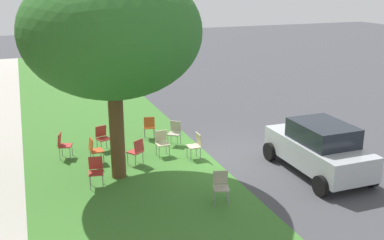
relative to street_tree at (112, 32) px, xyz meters
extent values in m
plane|color=#424247|center=(0.20, -3.47, -4.37)|extent=(80.00, 80.00, 0.00)
cube|color=#3D752D|center=(0.20, -0.27, -4.37)|extent=(48.00, 6.00, 0.01)
cylinder|color=brown|center=(0.00, 0.00, -2.78)|extent=(0.44, 0.44, 3.17)
ellipsoid|color=#2D6B28|center=(0.00, 0.00, 0.02)|extent=(5.08, 5.08, 3.75)
cube|color=beige|center=(0.53, -2.65, -3.93)|extent=(0.43, 0.41, 0.04)
cube|color=beige|center=(0.53, -2.83, -3.69)|extent=(0.40, 0.09, 0.40)
cylinder|color=gray|center=(0.71, -2.48, -4.16)|extent=(0.02, 0.02, 0.42)
cylinder|color=gray|center=(0.35, -2.48, -4.16)|extent=(0.02, 0.02, 0.42)
cylinder|color=gray|center=(0.71, -2.82, -4.16)|extent=(0.02, 0.02, 0.42)
cylinder|color=gray|center=(0.35, -2.82, -4.16)|extent=(0.02, 0.02, 0.42)
cube|color=beige|center=(1.11, -1.75, -3.93)|extent=(0.41, 0.43, 0.04)
cube|color=beige|center=(1.29, -1.74, -3.69)|extent=(0.09, 0.40, 0.40)
cylinder|color=gray|center=(0.94, -1.57, -4.16)|extent=(0.02, 0.02, 0.42)
cylinder|color=gray|center=(0.95, -1.93, -4.16)|extent=(0.02, 0.02, 0.42)
cylinder|color=gray|center=(1.28, -1.56, -4.16)|extent=(0.02, 0.02, 0.42)
cylinder|color=gray|center=(1.29, -1.92, -4.16)|extent=(0.02, 0.02, 0.42)
cube|color=#B7332D|center=(0.74, -0.70, -3.93)|extent=(0.56, 0.57, 0.04)
cube|color=#B7332D|center=(0.59, -0.80, -3.69)|extent=(0.29, 0.38, 0.40)
cylinder|color=gray|center=(0.98, -0.76, -4.16)|extent=(0.02, 0.02, 0.42)
cylinder|color=gray|center=(0.78, -0.45, -4.16)|extent=(0.02, 0.02, 0.42)
cylinder|color=gray|center=(0.69, -0.94, -4.16)|extent=(0.02, 0.02, 0.42)
cylinder|color=gray|center=(0.50, -0.64, -4.16)|extent=(0.02, 0.02, 0.42)
cube|color=#B7332D|center=(-0.49, 0.76, -3.93)|extent=(0.46, 0.48, 0.04)
cube|color=#B7332D|center=(-0.32, 0.73, -3.69)|extent=(0.15, 0.41, 0.40)
cylinder|color=gray|center=(-0.63, 0.97, -4.16)|extent=(0.02, 0.02, 0.42)
cylinder|color=gray|center=(-0.69, 0.61, -4.16)|extent=(0.02, 0.02, 0.42)
cylinder|color=gray|center=(-0.30, 0.91, -4.16)|extent=(0.02, 0.02, 0.42)
cylinder|color=gray|center=(-0.36, 0.56, -4.16)|extent=(0.02, 0.02, 0.42)
cube|color=#C64C1E|center=(3.06, -1.81, -3.93)|extent=(0.48, 0.50, 0.04)
cube|color=#C64C1E|center=(2.88, -1.78, -3.69)|extent=(0.17, 0.41, 0.40)
cylinder|color=gray|center=(3.18, -2.03, -4.16)|extent=(0.02, 0.02, 0.42)
cylinder|color=gray|center=(3.26, -1.67, -4.16)|extent=(0.02, 0.02, 0.42)
cylinder|color=gray|center=(2.85, -1.95, -4.16)|extent=(0.02, 0.02, 0.42)
cylinder|color=gray|center=(2.93, -1.60, -4.16)|extent=(0.02, 0.02, 0.42)
cube|color=#B7332D|center=(2.12, 1.36, -3.93)|extent=(0.52, 0.51, 0.04)
cube|color=#B7332D|center=(2.17, 1.53, -3.69)|extent=(0.41, 0.20, 0.40)
cylinder|color=gray|center=(1.90, 1.25, -4.16)|extent=(0.02, 0.02, 0.42)
cylinder|color=gray|center=(2.24, 1.14, -4.16)|extent=(0.02, 0.02, 0.42)
cylinder|color=gray|center=(2.00, 1.57, -4.16)|extent=(0.02, 0.02, 0.42)
cylinder|color=gray|center=(2.34, 1.47, -4.16)|extent=(0.02, 0.02, 0.42)
cube|color=#C64C1E|center=(1.28, 0.45, -3.93)|extent=(0.45, 0.43, 0.04)
cube|color=#C64C1E|center=(1.26, 0.63, -3.69)|extent=(0.40, 0.12, 0.40)
cylinder|color=gray|center=(1.11, 0.26, -4.16)|extent=(0.02, 0.02, 0.42)
cylinder|color=gray|center=(1.47, 0.29, -4.16)|extent=(0.02, 0.02, 0.42)
cylinder|color=gray|center=(1.08, 0.60, -4.16)|extent=(0.02, 0.02, 0.42)
cylinder|color=gray|center=(1.44, 0.63, -4.16)|extent=(0.02, 0.02, 0.42)
cube|color=#B7332D|center=(2.34, 0.04, -3.93)|extent=(0.50, 0.51, 0.04)
cube|color=#B7332D|center=(2.52, 0.09, -3.69)|extent=(0.19, 0.41, 0.40)
cylinder|color=gray|center=(2.13, 0.17, -4.16)|extent=(0.02, 0.02, 0.42)
cylinder|color=gray|center=(2.23, -0.18, -4.16)|extent=(0.02, 0.02, 0.42)
cylinder|color=gray|center=(2.46, 0.26, -4.16)|extent=(0.02, 0.02, 0.42)
cylinder|color=gray|center=(2.55, -0.09, -4.16)|extent=(0.02, 0.02, 0.42)
cube|color=#ADA393|center=(-2.69, -2.21, -3.93)|extent=(0.51, 0.52, 0.04)
cube|color=#ADA393|center=(-2.52, -2.26, -3.69)|extent=(0.20, 0.41, 0.40)
cylinder|color=gray|center=(-2.80, -1.98, -4.16)|extent=(0.02, 0.02, 0.42)
cylinder|color=gray|center=(-2.90, -2.33, -4.16)|extent=(0.02, 0.02, 0.42)
cylinder|color=gray|center=(-2.47, -2.08, -4.16)|extent=(0.02, 0.02, 0.42)
cylinder|color=gray|center=(-2.58, -2.43, -4.16)|extent=(0.02, 0.02, 0.42)
cube|color=#ADA393|center=(1.98, -2.45, -3.93)|extent=(0.57, 0.58, 0.04)
cube|color=#ADA393|center=(2.12, -2.56, -3.69)|extent=(0.31, 0.37, 0.40)
cylinder|color=gray|center=(1.96, -2.20, -4.16)|extent=(0.02, 0.02, 0.42)
cylinder|color=gray|center=(1.74, -2.49, -4.16)|extent=(0.02, 0.02, 0.42)
cylinder|color=gray|center=(2.23, -2.41, -4.16)|extent=(0.02, 0.02, 0.42)
cylinder|color=gray|center=(2.01, -2.69, -4.16)|extent=(0.02, 0.02, 0.42)
cube|color=#ADB2B7|center=(-1.88, -5.85, -3.69)|extent=(3.70, 1.64, 0.76)
cube|color=#1E232B|center=(-2.03, -5.85, -3.04)|extent=(1.90, 1.44, 0.64)
cylinder|color=black|center=(-0.48, -4.98, -4.07)|extent=(0.60, 0.18, 0.60)
cylinder|color=black|center=(-0.48, -6.72, -4.07)|extent=(0.60, 0.18, 0.60)
cylinder|color=black|center=(-3.28, -4.98, -4.07)|extent=(0.60, 0.18, 0.60)
cylinder|color=black|center=(-3.28, -6.72, -4.07)|extent=(0.60, 0.18, 0.60)
camera|label=1|loc=(-12.66, 2.40, 1.41)|focal=42.22mm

